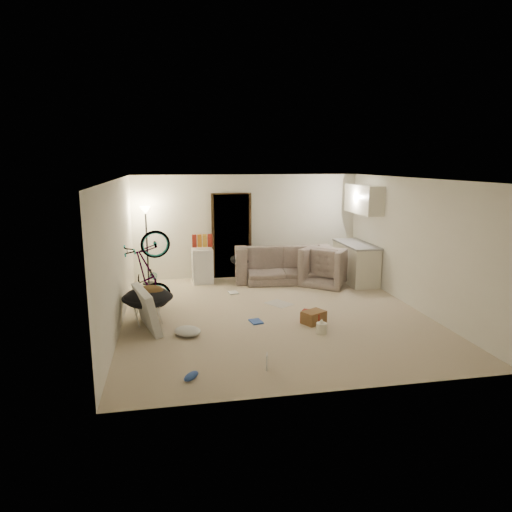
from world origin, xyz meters
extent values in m
cube|color=beige|center=(0.00, 0.00, -0.01)|extent=(5.50, 6.00, 0.02)
cube|color=white|center=(0.00, 0.00, 2.51)|extent=(5.50, 6.00, 0.02)
cube|color=white|center=(0.00, 3.01, 1.25)|extent=(5.50, 0.02, 2.50)
cube|color=white|center=(0.00, -3.01, 1.25)|extent=(5.50, 0.02, 2.50)
cube|color=white|center=(-2.76, 0.00, 1.25)|extent=(0.02, 6.00, 2.50)
cube|color=white|center=(2.76, 0.00, 1.25)|extent=(0.02, 6.00, 2.50)
cube|color=black|center=(-0.40, 2.97, 1.02)|extent=(0.85, 0.10, 2.04)
cube|color=#342412|center=(-0.40, 2.94, 1.02)|extent=(0.97, 0.04, 2.10)
cylinder|color=black|center=(-2.40, 2.65, 0.01)|extent=(0.28, 0.28, 0.03)
cylinder|color=black|center=(-2.40, 2.65, 0.85)|extent=(0.04, 0.04, 1.70)
cone|color=#FFE0A5|center=(-2.40, 2.65, 1.72)|extent=(0.24, 0.24, 0.18)
cube|color=silver|center=(2.43, 2.00, 0.44)|extent=(0.60, 1.50, 0.88)
cube|color=gray|center=(2.43, 2.00, 0.90)|extent=(0.64, 1.54, 0.04)
cube|color=silver|center=(2.56, 2.00, 1.95)|extent=(0.38, 1.40, 0.65)
imported|color=#384038|center=(0.73, 2.45, 0.33)|extent=(2.29, 1.03, 0.65)
imported|color=#384038|center=(1.73, 1.95, 0.32)|extent=(1.32, 1.30, 0.65)
imported|color=black|center=(-2.30, 0.64, 0.42)|extent=(1.67, 0.88, 0.92)
imported|color=maroon|center=(-0.64, -2.31, 0.01)|extent=(0.25, 0.21, 0.02)
cube|color=white|center=(-1.15, 2.55, 0.40)|extent=(0.49, 0.49, 0.81)
cube|color=maroon|center=(-1.32, 2.55, 1.00)|extent=(0.11, 0.08, 0.30)
cube|color=#C56F18|center=(-1.20, 2.55, 1.00)|extent=(0.10, 0.07, 0.30)
cube|color=gold|center=(-1.08, 2.55, 1.00)|extent=(0.11, 0.08, 0.30)
cube|color=maroon|center=(-0.96, 2.55, 1.00)|extent=(0.12, 0.10, 0.30)
cylinder|color=silver|center=(-2.29, -0.01, 0.21)|extent=(0.59, 0.59, 0.41)
ellipsoid|color=black|center=(-2.29, -0.01, 0.46)|extent=(0.82, 0.82, 0.35)
torus|color=black|center=(-2.29, -0.01, 0.46)|extent=(0.89, 0.89, 0.06)
ellipsoid|color=#50371B|center=(-2.24, -0.04, 0.57)|extent=(0.57, 0.52, 0.22)
ellipsoid|color=black|center=(-0.22, 2.45, 0.54)|extent=(0.62, 0.53, 0.28)
cube|color=silver|center=(-2.30, -0.36, 0.35)|extent=(0.55, 1.11, 0.72)
cube|color=brown|center=(0.57, -0.61, 0.11)|extent=(0.47, 0.43, 0.22)
cube|color=maroon|center=(0.54, -0.56, 0.10)|extent=(0.43, 0.40, 0.20)
cylinder|color=white|center=(0.55, -1.10, 0.09)|extent=(0.18, 0.18, 0.18)
cone|color=white|center=(0.55, -1.10, 0.22)|extent=(0.10, 0.10, 0.08)
cube|color=#B8B2AA|center=(0.24, 0.60, 0.00)|extent=(0.59, 0.63, 0.01)
cube|color=#3155B2|center=(-0.42, -0.37, 0.01)|extent=(0.24, 0.30, 0.03)
cube|color=silver|center=(-0.57, 1.52, 0.01)|extent=(0.23, 0.28, 0.02)
ellipsoid|color=#3155B2|center=(-0.05, 2.54, 0.06)|extent=(0.30, 0.13, 0.11)
ellipsoid|color=slate|center=(0.36, 2.28, 0.05)|extent=(0.26, 0.20, 0.09)
ellipsoid|color=#3155B2|center=(-1.66, -2.36, 0.05)|extent=(0.26, 0.28, 0.10)
ellipsoid|color=black|center=(0.29, 2.55, 0.07)|extent=(0.60, 0.58, 0.14)
ellipsoid|color=silver|center=(-1.64, -0.77, 0.07)|extent=(0.59, 0.58, 0.14)
camera|label=1|loc=(-1.84, -7.93, 2.79)|focal=32.00mm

